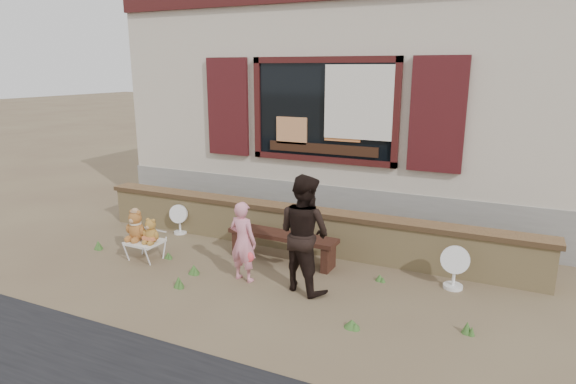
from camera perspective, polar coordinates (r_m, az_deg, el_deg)
The scene contains 12 objects.
ground at distance 6.69m, azimuth -2.19°, elevation -9.49°, with size 80.00×80.00×0.00m, color brown.
shopfront at distance 10.34m, azimuth 9.25°, elevation 10.28°, with size 8.04×5.13×4.00m.
brick_wall at distance 7.41m, azimuth 1.30°, elevation -4.24°, with size 7.10×0.36×0.67m.
bench at distance 6.96m, azimuth -0.67°, elevation -5.81°, with size 1.65×0.42×0.42m.
folding_chair at distance 7.32m, azimuth -16.60°, elevation -5.77°, with size 0.48×0.42×0.29m.
teddy_bear_left at distance 7.33m, azimuth -17.56°, elevation -3.70°, with size 0.33×0.29×0.46m, color brown, non-canonical shape.
teddy_bear_right at distance 7.16m, azimuth -15.89°, elevation -4.38°, with size 0.27×0.23×0.37m, color olive, non-canonical shape.
child at distance 6.30m, azimuth -5.36°, elevation -5.86°, with size 0.39×0.26×1.07m, color pink.
adult at distance 5.96m, azimuth 1.93°, elevation -4.89°, with size 0.72×0.56×1.49m, color black.
fan_left at distance 8.31m, azimuth -12.73°, elevation -3.13°, with size 0.33×0.22×0.51m.
fan_right at distance 6.48m, azimuth 19.14°, elevation -8.38°, with size 0.36×0.24×0.58m.
grass_tufts at distance 6.38m, azimuth -6.48°, elevation -10.24°, with size 5.54×1.44×0.14m.
Camera 1 is at (2.80, -5.44, 2.71)m, focal length 30.00 mm.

